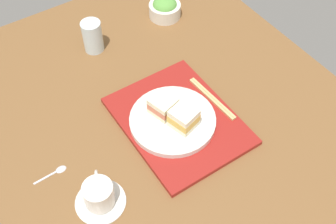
{
  "coord_description": "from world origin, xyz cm",
  "views": [
    {
      "loc": [
        -52.53,
        40.05,
        91.48
      ],
      "look_at": [
        5.47,
        1.8,
        5.0
      ],
      "focal_mm": 45.01,
      "sensor_mm": 36.0,
      "label": 1
    }
  ],
  "objects_px": {
    "salad_bowl": "(165,8)",
    "sandwich_far": "(163,106)",
    "teaspoon": "(57,171)",
    "sandwich_near": "(183,119)",
    "sandwich_plate": "(173,120)",
    "drinking_glass": "(93,36)",
    "coffee_cup": "(99,195)",
    "chopsticks_pair": "(212,98)"
  },
  "relations": [
    {
      "from": "teaspoon",
      "to": "sandwich_near",
      "type": "bearing_deg",
      "value": -102.39
    },
    {
      "from": "sandwich_plate",
      "to": "teaspoon",
      "type": "bearing_deg",
      "value": 83.07
    },
    {
      "from": "drinking_glass",
      "to": "coffee_cup",
      "type": "bearing_deg",
      "value": 154.34
    },
    {
      "from": "sandwich_near",
      "to": "salad_bowl",
      "type": "relative_size",
      "value": 0.73
    },
    {
      "from": "salad_bowl",
      "to": "chopsticks_pair",
      "type": "bearing_deg",
      "value": 165.73
    },
    {
      "from": "salad_bowl",
      "to": "coffee_cup",
      "type": "relative_size",
      "value": 0.88
    },
    {
      "from": "sandwich_far",
      "to": "drinking_glass",
      "type": "height_order",
      "value": "drinking_glass"
    },
    {
      "from": "sandwich_far",
      "to": "salad_bowl",
      "type": "xyz_separation_m",
      "value": [
        0.37,
        -0.25,
        -0.02
      ]
    },
    {
      "from": "salad_bowl",
      "to": "coffee_cup",
      "type": "bearing_deg",
      "value": 134.48
    },
    {
      "from": "sandwich_near",
      "to": "teaspoon",
      "type": "height_order",
      "value": "sandwich_near"
    },
    {
      "from": "salad_bowl",
      "to": "sandwich_far",
      "type": "bearing_deg",
      "value": 146.3
    },
    {
      "from": "sandwich_far",
      "to": "drinking_glass",
      "type": "relative_size",
      "value": 0.75
    },
    {
      "from": "salad_bowl",
      "to": "drinking_glass",
      "type": "distance_m",
      "value": 0.28
    },
    {
      "from": "salad_bowl",
      "to": "chopsticks_pair",
      "type": "xyz_separation_m",
      "value": [
        -0.4,
        0.1,
        -0.01
      ]
    },
    {
      "from": "salad_bowl",
      "to": "teaspoon",
      "type": "xyz_separation_m",
      "value": [
        -0.37,
        0.56,
        -0.03
      ]
    },
    {
      "from": "sandwich_far",
      "to": "chopsticks_pair",
      "type": "bearing_deg",
      "value": -100.52
    },
    {
      "from": "chopsticks_pair",
      "to": "sandwich_near",
      "type": "bearing_deg",
      "value": 107.03
    },
    {
      "from": "sandwich_plate",
      "to": "chopsticks_pair",
      "type": "bearing_deg",
      "value": -87.4
    },
    {
      "from": "sandwich_plate",
      "to": "salad_bowl",
      "type": "height_order",
      "value": "salad_bowl"
    },
    {
      "from": "salad_bowl",
      "to": "drinking_glass",
      "type": "relative_size",
      "value": 1.04
    },
    {
      "from": "sandwich_far",
      "to": "chopsticks_pair",
      "type": "distance_m",
      "value": 0.15
    },
    {
      "from": "salad_bowl",
      "to": "teaspoon",
      "type": "relative_size",
      "value": 1.21
    },
    {
      "from": "sandwich_plate",
      "to": "drinking_glass",
      "type": "relative_size",
      "value": 2.26
    },
    {
      "from": "coffee_cup",
      "to": "salad_bowl",
      "type": "bearing_deg",
      "value": -45.52
    },
    {
      "from": "sandwich_far",
      "to": "salad_bowl",
      "type": "relative_size",
      "value": 0.72
    },
    {
      "from": "sandwich_far",
      "to": "teaspoon",
      "type": "height_order",
      "value": "sandwich_far"
    },
    {
      "from": "sandwich_plate",
      "to": "salad_bowl",
      "type": "relative_size",
      "value": 2.17
    },
    {
      "from": "chopsticks_pair",
      "to": "coffee_cup",
      "type": "xyz_separation_m",
      "value": [
        -0.1,
        0.41,
        0.01
      ]
    },
    {
      "from": "salad_bowl",
      "to": "sandwich_plate",
      "type": "bearing_deg",
      "value": 149.41
    },
    {
      "from": "sandwich_near",
      "to": "coffee_cup",
      "type": "bearing_deg",
      "value": 102.46
    },
    {
      "from": "sandwich_plate",
      "to": "coffee_cup",
      "type": "relative_size",
      "value": 1.91
    },
    {
      "from": "chopsticks_pair",
      "to": "drinking_glass",
      "type": "bearing_deg",
      "value": 24.47
    },
    {
      "from": "chopsticks_pair",
      "to": "teaspoon",
      "type": "bearing_deg",
      "value": 85.91
    },
    {
      "from": "drinking_glass",
      "to": "salad_bowl",
      "type": "bearing_deg",
      "value": -86.9
    },
    {
      "from": "chopsticks_pair",
      "to": "teaspoon",
      "type": "xyz_separation_m",
      "value": [
        0.03,
        0.46,
        -0.01
      ]
    },
    {
      "from": "sandwich_near",
      "to": "sandwich_far",
      "type": "xyz_separation_m",
      "value": [
        0.07,
        0.02,
        -0.0
      ]
    },
    {
      "from": "sandwich_near",
      "to": "salad_bowl",
      "type": "xyz_separation_m",
      "value": [
        0.44,
        -0.23,
        -0.03
      ]
    },
    {
      "from": "sandwich_far",
      "to": "teaspoon",
      "type": "relative_size",
      "value": 0.87
    },
    {
      "from": "sandwich_near",
      "to": "drinking_glass",
      "type": "distance_m",
      "value": 0.43
    },
    {
      "from": "coffee_cup",
      "to": "teaspoon",
      "type": "bearing_deg",
      "value": 21.45
    },
    {
      "from": "sandwich_plate",
      "to": "coffee_cup",
      "type": "height_order",
      "value": "coffee_cup"
    },
    {
      "from": "drinking_glass",
      "to": "sandwich_far",
      "type": "bearing_deg",
      "value": -175.46
    }
  ]
}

